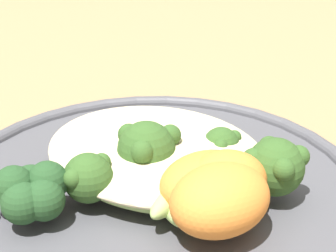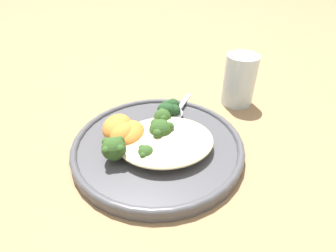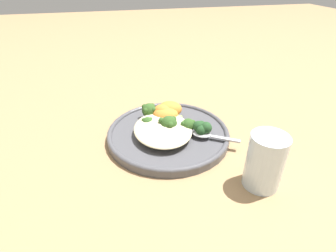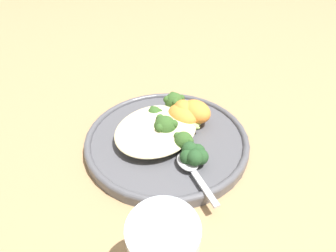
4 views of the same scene
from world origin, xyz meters
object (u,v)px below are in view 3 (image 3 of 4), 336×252
Objects in this scene: sweet_potato_chunk_2 at (163,112)px; broccoli_stalk_0 at (152,111)px; plate at (168,133)px; quinoa_mound at (161,129)px; spoon at (205,135)px; broccoli_stalk_2 at (170,123)px; sweet_potato_chunk_1 at (166,114)px; broccoli_stalk_3 at (186,124)px; sweet_potato_chunk_0 at (170,109)px; broccoli_stalk_1 at (159,121)px; kale_tuft at (203,128)px; water_glass at (265,161)px.

broccoli_stalk_0 is at bearing 66.79° from sweet_potato_chunk_2.
plate is 0.08m from broccoli_stalk_0.
broccoli_stalk_0 is (0.07, 0.03, 0.03)m from plate.
plate is 0.03m from quinoa_mound.
sweet_potato_chunk_2 is 0.48× the size of spoon.
broccoli_stalk_0 is 0.07m from broccoli_stalk_2.
broccoli_stalk_2 reaches higher than sweet_potato_chunk_2.
broccoli_stalk_0 is (0.08, 0.01, 0.01)m from quinoa_mound.
spoon is at bearing -142.18° from sweet_potato_chunk_1.
sweet_potato_chunk_0 reaches higher than broccoli_stalk_3.
broccoli_stalk_1 reaches higher than spoon.
spoon is at bearing -121.33° from plate.
plate is 2.74× the size of broccoli_stalk_1.
plate is 2.81× the size of spoon.
broccoli_stalk_0 reaches higher than kale_tuft.
spoon is (-0.01, -0.00, -0.01)m from kale_tuft.
sweet_potato_chunk_0 is 0.02m from sweet_potato_chunk_2.
sweet_potato_chunk_0 is at bearing -66.38° from sweet_potato_chunk_2.
plate is at bearing 34.54° from water_glass.
broccoli_stalk_0 reaches higher than broccoli_stalk_1.
sweet_potato_chunk_1 is 0.01m from sweet_potato_chunk_2.
broccoli_stalk_2 and sweet_potato_chunk_0 have the same top height.
broccoli_stalk_2 is at bearing 165.57° from sweet_potato_chunk_0.
water_glass is (-0.15, -0.06, 0.03)m from spoon.
sweet_potato_chunk_2 is (-0.01, -0.03, 0.00)m from broccoli_stalk_0.
sweet_potato_chunk_1 is at bearing -147.18° from broccoli_stalk_1.
plate is at bearing -120.49° from broccoli_stalk_3.
broccoli_stalk_2 reaches higher than quinoa_mound.
broccoli_stalk_2 is at bearing 178.47° from sweet_potato_chunk_1.
broccoli_stalk_3 is 1.27× the size of sweet_potato_chunk_0.
sweet_potato_chunk_2 is at bearing 25.22° from sweet_potato_chunk_1.
spoon is 0.95× the size of water_glass.
quinoa_mound is at bearing 119.58° from plate.
broccoli_stalk_3 is 1.24× the size of sweet_potato_chunk_1.
water_glass is at bearing -156.33° from sweet_potato_chunk_0.
broccoli_stalk_0 is 0.84× the size of broccoli_stalk_1.
sweet_potato_chunk_1 is 0.58× the size of water_glass.
quinoa_mound is 2.57× the size of sweet_potato_chunk_0.
broccoli_stalk_1 is at bearing 34.16° from water_glass.
water_glass is (-0.19, -0.09, 0.02)m from broccoli_stalk_3.
broccoli_stalk_3 is 0.71× the size of water_glass.
sweet_potato_chunk_2 is (-0.01, 0.02, -0.00)m from sweet_potato_chunk_0.
broccoli_stalk_1 reaches higher than quinoa_mound.
broccoli_stalk_2 reaches higher than spoon.
kale_tuft is (-0.03, -0.07, -0.00)m from broccoli_stalk_2.
water_glass is (-0.16, -0.06, 0.02)m from kale_tuft.
broccoli_stalk_1 is at bearing 130.89° from sweet_potato_chunk_1.
spoon is (-0.05, -0.08, 0.01)m from plate.
broccoli_stalk_3 is 0.04m from kale_tuft.
kale_tuft is at bearing -139.82° from sweet_potato_chunk_2.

